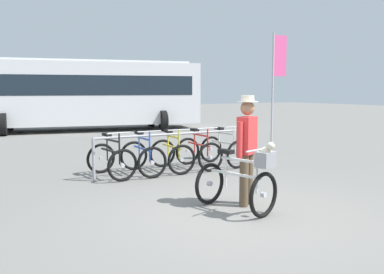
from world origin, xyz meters
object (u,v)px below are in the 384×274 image
object	(u,v)px
racked_bike_black	(111,160)
person_with_featured_bike	(247,146)
racked_bike_red	(199,152)
racked_bike_blue	(143,157)
racked_bike_yellow	(172,155)
featured_bicycle	(242,180)
banner_flag	(277,73)
bus_distant	(85,91)
racked_bike_white	(224,150)

from	to	relation	value
racked_bike_black	person_with_featured_bike	bearing A→B (deg)	-69.99
racked_bike_black	racked_bike_red	world-z (taller)	same
racked_bike_blue	racked_bike_yellow	distance (m)	0.70
racked_bike_blue	racked_bike_red	world-z (taller)	same
racked_bike_blue	featured_bicycle	world-z (taller)	featured_bicycle
racked_bike_yellow	person_with_featured_bike	bearing A→B (deg)	-95.25
racked_bike_black	banner_flag	size ratio (longest dim) A/B	0.37
racked_bike_yellow	person_with_featured_bike	xyz separation A→B (m)	(-0.28, -3.04, 0.58)
racked_bike_blue	racked_bike_yellow	xyz separation A→B (m)	(0.70, -0.01, 0.00)
racked_bike_blue	bus_distant	distance (m)	10.41
racked_bike_red	person_with_featured_bike	bearing A→B (deg)	-107.92
racked_bike_yellow	bus_distant	bearing A→B (deg)	84.17
racked_bike_red	racked_bike_yellow	bearing A→B (deg)	178.78
person_with_featured_bike	banner_flag	xyz separation A→B (m)	(3.12, 2.80, 1.28)
racked_bike_red	person_with_featured_bike	xyz separation A→B (m)	(-0.98, -3.03, 0.58)
racked_bike_black	racked_bike_blue	bearing A→B (deg)	-1.22
racked_bike_black	featured_bicycle	bearing A→B (deg)	-76.04
racked_bike_blue	bus_distant	bearing A→B (deg)	80.30
racked_bike_red	racked_bike_white	bearing A→B (deg)	-1.22
racked_bike_black	racked_bike_yellow	bearing A→B (deg)	-1.22
person_with_featured_bike	banner_flag	size ratio (longest dim) A/B	0.54
racked_bike_white	featured_bicycle	world-z (taller)	featured_bicycle
racked_bike_yellow	banner_flag	bearing A→B (deg)	-4.89
racked_bike_black	racked_bike_yellow	size ratio (longest dim) A/B	1.03
racked_bike_black	person_with_featured_bike	distance (m)	3.32
banner_flag	person_with_featured_bike	bearing A→B (deg)	-138.09
featured_bicycle	racked_bike_blue	bearing A→B (deg)	92.24
racked_bike_yellow	racked_bike_black	bearing A→B (deg)	178.78
racked_bike_yellow	racked_bike_red	distance (m)	0.70
racked_bike_black	racked_bike_white	world-z (taller)	same
racked_bike_white	person_with_featured_bike	xyz separation A→B (m)	(-1.68, -3.01, 0.58)
racked_bike_yellow	person_with_featured_bike	distance (m)	3.11
racked_bike_red	banner_flag	world-z (taller)	banner_flag
racked_bike_blue	racked_bike_yellow	bearing A→B (deg)	-1.22
racked_bike_black	featured_bicycle	xyz separation A→B (m)	(0.83, -3.34, 0.12)
racked_bike_yellow	person_with_featured_bike	size ratio (longest dim) A/B	0.66
racked_bike_white	featured_bicycle	bearing A→B (deg)	-121.01
racked_bike_black	racked_bike_red	size ratio (longest dim) A/B	1.09
racked_bike_blue	person_with_featured_bike	xyz separation A→B (m)	(0.42, -3.06, 0.58)
racked_bike_yellow	racked_bike_white	xyz separation A→B (m)	(1.40, -0.03, 0.00)
racked_bike_yellow	person_with_featured_bike	world-z (taller)	person_with_featured_bike
racked_bike_yellow	banner_flag	xyz separation A→B (m)	(2.84, -0.24, 1.86)
bus_distant	featured_bicycle	bearing A→B (deg)	-96.80
featured_bicycle	person_with_featured_bike	world-z (taller)	person_with_featured_bike
racked_bike_blue	racked_bike_red	bearing A→B (deg)	-1.22
racked_bike_white	bus_distant	size ratio (longest dim) A/B	0.11
racked_bike_red	racked_bike_white	xyz separation A→B (m)	(0.70, -0.01, -0.00)
bus_distant	banner_flag	bearing A→B (deg)	-80.21
racked_bike_red	banner_flag	distance (m)	2.85
racked_bike_blue	bus_distant	size ratio (longest dim) A/B	0.11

